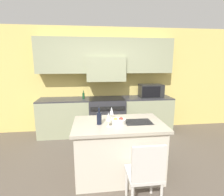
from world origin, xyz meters
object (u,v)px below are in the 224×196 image
at_px(wine_glass_far, 112,111).
at_px(oil_bottle_on_counter, 83,96).
at_px(range_stove, 107,116).
at_px(fruit_bowl, 118,121).
at_px(wine_bottle, 99,118).
at_px(microwave, 151,91).
at_px(wine_glass_near, 108,117).
at_px(island_chair, 145,172).

relative_size(wine_glass_far, oil_bottle_on_counter, 1.06).
xyz_separation_m(range_stove, oil_bottle_on_counter, (-0.57, 0.01, 0.54)).
bearing_deg(oil_bottle_on_counter, fruit_bowl, -71.21).
relative_size(wine_bottle, wine_glass_far, 1.20).
height_order(wine_bottle, fruit_bowl, wine_bottle).
relative_size(microwave, wine_glass_near, 2.71).
bearing_deg(range_stove, island_chair, -84.13).
relative_size(range_stove, wine_bottle, 3.55).
relative_size(island_chair, wine_bottle, 3.47).
bearing_deg(island_chair, microwave, 70.01).
bearing_deg(oil_bottle_on_counter, wine_glass_near, -76.99).
bearing_deg(oil_bottle_on_counter, wine_bottle, -80.11).
distance_m(fruit_bowl, oil_bottle_on_counter, 1.87).
distance_m(island_chair, fruit_bowl, 0.85).
bearing_deg(island_chair, wine_glass_near, 123.70).
bearing_deg(island_chair, fruit_bowl, 107.77).
height_order(wine_bottle, wine_glass_far, wine_bottle).
height_order(range_stove, oil_bottle_on_counter, oil_bottle_on_counter).
height_order(wine_bottle, oil_bottle_on_counter, wine_bottle).
bearing_deg(oil_bottle_on_counter, island_chair, -71.50).
bearing_deg(wine_glass_near, oil_bottle_on_counter, 103.01).
bearing_deg(fruit_bowl, range_stove, 90.92).
height_order(microwave, fruit_bowl, microwave).
xyz_separation_m(wine_bottle, fruit_bowl, (0.30, -0.01, -0.06)).
distance_m(wine_glass_near, oil_bottle_on_counter, 1.94).
bearing_deg(range_stove, microwave, 0.92).
relative_size(microwave, oil_bottle_on_counter, 2.88).
xyz_separation_m(island_chair, wine_bottle, (-0.52, 0.71, 0.48)).
xyz_separation_m(wine_bottle, wine_glass_far, (0.21, 0.18, 0.05)).
distance_m(range_stove, island_chair, 2.48).
xyz_separation_m(microwave, fruit_bowl, (-1.13, -1.78, -0.16)).
bearing_deg(range_stove, oil_bottle_on_counter, 179.13).
height_order(range_stove, microwave, microwave).
height_order(range_stove, fruit_bowl, fruit_bowl).
distance_m(range_stove, wine_glass_near, 1.97).
xyz_separation_m(range_stove, island_chair, (0.25, -2.46, 0.05)).
relative_size(island_chair, oil_bottle_on_counter, 4.42).
xyz_separation_m(microwave, oil_bottle_on_counter, (-1.73, -0.01, -0.09)).
height_order(island_chair, oil_bottle_on_counter, oil_bottle_on_counter).
relative_size(range_stove, wine_glass_far, 4.25).
height_order(range_stove, wine_glass_near, wine_glass_near).
xyz_separation_m(wine_glass_near, fruit_bowl, (0.17, 0.11, -0.11)).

